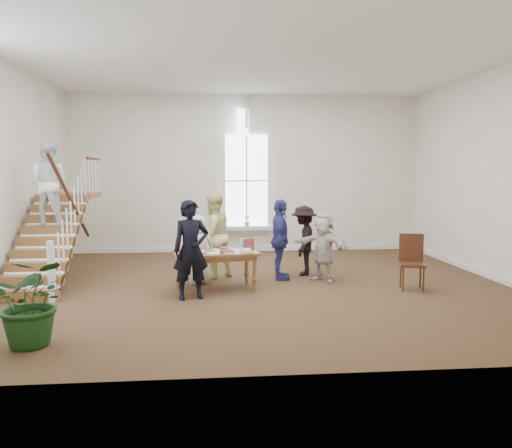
{
  "coord_description": "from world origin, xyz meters",
  "views": [
    {
      "loc": [
        -1.04,
        -9.92,
        2.31
      ],
      "look_at": [
        -0.1,
        0.4,
        1.22
      ],
      "focal_mm": 35.0,
      "sensor_mm": 36.0,
      "label": 1
    }
  ],
  "objects": [
    {
      "name": "ground",
      "position": [
        0.0,
        0.0,
        0.0
      ],
      "size": [
        10.0,
        10.0,
        0.0
      ],
      "primitive_type": "plane",
      "color": "#45301B",
      "rests_on": "ground"
    },
    {
      "name": "room_shell",
      "position": [
        -0.0,
        4.39,
        0.4
      ],
      "size": [
        10.49,
        10.0,
        10.0
      ],
      "color": "silver",
      "rests_on": "ground"
    },
    {
      "name": "staircase",
      "position": [
        -4.34,
        0.75,
        1.62
      ],
      "size": [
        1.1,
        4.1,
        2.92
      ],
      "color": "brown",
      "rests_on": "ground"
    },
    {
      "name": "library_table",
      "position": [
        -0.94,
        -0.28,
        0.67
      ],
      "size": [
        1.72,
        1.08,
        0.82
      ],
      "rotation": [
        0.0,
        0.0,
        0.18
      ],
      "color": "brown",
      "rests_on": "ground"
    },
    {
      "name": "police_officer",
      "position": [
        -1.4,
        -0.93,
        0.9
      ],
      "size": [
        0.75,
        0.59,
        1.81
      ],
      "primitive_type": "imported",
      "rotation": [
        0.0,
        0.0,
        0.26
      ],
      "color": "black",
      "rests_on": "ground"
    },
    {
      "name": "elderly_woman",
      "position": [
        -1.3,
        0.32,
        0.72
      ],
      "size": [
        0.79,
        0.61,
        1.43
      ],
      "primitive_type": "imported",
      "rotation": [
        0.0,
        0.0,
        3.39
      ],
      "color": "silver",
      "rests_on": "ground"
    },
    {
      "name": "person_yellow",
      "position": [
        -1.0,
        0.82,
        0.94
      ],
      "size": [
        1.15,
        1.1,
        1.87
      ],
      "primitive_type": "imported",
      "rotation": [
        0.0,
        0.0,
        3.74
      ],
      "color": "#EFE695",
      "rests_on": "ground"
    },
    {
      "name": "woman_cluster_a",
      "position": [
        0.43,
        0.54,
        0.86
      ],
      "size": [
        0.55,
        1.06,
        1.73
      ],
      "primitive_type": "imported",
      "rotation": [
        0.0,
        0.0,
        1.44
      ],
      "color": "navy",
      "rests_on": "ground"
    },
    {
      "name": "woman_cluster_b",
      "position": [
        1.03,
        0.99,
        0.78
      ],
      "size": [
        0.84,
        1.13,
        1.56
      ],
      "primitive_type": "imported",
      "rotation": [
        0.0,
        0.0,
        4.43
      ],
      "color": "black",
      "rests_on": "ground"
    },
    {
      "name": "woman_cluster_c",
      "position": [
        1.33,
        0.34,
        0.73
      ],
      "size": [
        1.23,
        1.31,
        1.47
      ],
      "primitive_type": "imported",
      "rotation": [
        0.0,
        0.0,
        5.44
      ],
      "color": "silver",
      "rests_on": "ground"
    },
    {
      "name": "floor_plant",
      "position": [
        -3.4,
        -3.22,
        0.6
      ],
      "size": [
        1.14,
        1.01,
        1.19
      ],
      "primitive_type": "imported",
      "rotation": [
        0.0,
        0.0,
        0.08
      ],
      "color": "#143711",
      "rests_on": "ground"
    },
    {
      "name": "side_chair",
      "position": [
        2.91,
        -0.53,
        0.61
      ],
      "size": [
        0.57,
        0.57,
        1.08
      ],
      "rotation": [
        0.0,
        0.0,
        -0.25
      ],
      "color": "#351D0E",
      "rests_on": "ground"
    }
  ]
}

